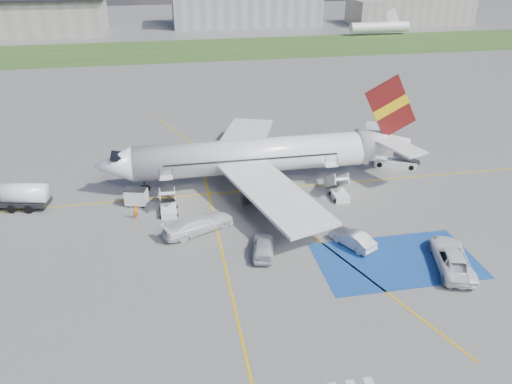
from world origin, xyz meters
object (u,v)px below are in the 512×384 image
Objects in this scene: airliner at (263,155)px; car_silver_b at (353,239)px; belt_loader at (396,163)px; fuel_tanker at (9,198)px; gpu_cart at (136,198)px; car_silver_a at (263,246)px; van_white_b at (198,221)px; van_white_a at (452,255)px.

car_silver_b is (5.49, -14.95, -2.64)m from airliner.
belt_loader is 1.22× the size of car_silver_b.
fuel_tanker is 13.18m from gpu_cart.
car_silver_b is at bearing -69.82° from airliner.
airliner is at bearing -88.96° from car_silver_a.
van_white_b is (19.09, -8.33, -0.12)m from fuel_tanker.
van_white_b is at bearing -33.72° from gpu_cart.
belt_loader is (17.31, 1.40, -2.99)m from airliner.
fuel_tanker is at bearing 42.35° from van_white_b.
van_white_b is at bearing -131.96° from belt_loader.
car_silver_a is at bearing -100.99° from airliner.
airliner is 4.29× the size of fuel_tanker.
gpu_cart is at bearing -59.09° from car_silver_b.
van_white_a is at bearing -17.35° from gpu_cart.
airliner is 16.15m from car_silver_b.
fuel_tanker is 1.49× the size of van_white_a.
van_white_b is (-25.58, -11.14, 0.66)m from belt_loader.
car_silver_a is (24.49, -13.36, -0.40)m from fuel_tanker.
belt_loader reaches higher than car_silver_b.
car_silver_a is 16.37m from van_white_a.
van_white_a is (7.28, -4.63, 0.33)m from car_silver_b.
car_silver_a is at bearing -16.34° from fuel_tanker.
airliner reaches higher than gpu_cart.
gpu_cart is 0.44× the size of van_white_a.
fuel_tanker is 1.87× the size of car_silver_b.
car_silver_a is at bearing -0.49° from van_white_a.
car_silver_a is at bearing -157.06° from van_white_b.
gpu_cart is 23.06m from car_silver_b.
car_silver_b is at bearing -134.84° from van_white_b.
fuel_tanker is at bearing -151.90° from belt_loader.
van_white_a is at bearing -12.09° from fuel_tanker.
car_silver_b is at bearing -10.13° from fuel_tanker.
car_silver_b is 8.63m from van_white_a.
fuel_tanker is 44.76m from belt_loader.
gpu_cart is (-14.29, -3.11, -2.54)m from airliner.
airliner reaches higher than car_silver_a.
gpu_cart is at bearing 18.23° from van_white_b.
belt_loader is 25.86m from car_silver_a.
car_silver_b is at bearing -169.23° from car_silver_a.
car_silver_a is (-20.18, -16.17, 0.38)m from belt_loader.
car_silver_b is (19.78, -11.84, -0.10)m from gpu_cart.
airliner is at bearing -98.02° from car_silver_b.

